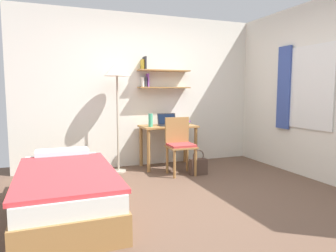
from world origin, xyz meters
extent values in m
plane|color=brown|center=(0.00, 0.00, 0.00)|extent=(5.28, 5.28, 0.00)
cube|color=silver|center=(0.00, 2.02, 1.30)|extent=(4.40, 0.05, 2.60)
cube|color=#9E703D|center=(0.28, 1.89, 1.36)|extent=(0.91, 0.22, 0.02)
cube|color=silver|center=(-0.10, 1.93, 1.45)|extent=(0.03, 0.13, 0.16)
cube|color=#333338|center=(-0.06, 1.93, 1.45)|extent=(0.03, 0.13, 0.17)
cube|color=purple|center=(-0.01, 1.93, 1.48)|extent=(0.02, 0.12, 0.22)
cube|color=#9E703D|center=(0.28, 1.89, 1.65)|extent=(0.91, 0.22, 0.02)
cube|color=gold|center=(-0.11, 1.92, 1.74)|extent=(0.03, 0.14, 0.17)
cube|color=#333338|center=(-0.07, 1.90, 1.77)|extent=(0.02, 0.17, 0.21)
cube|color=silver|center=(2.02, 0.00, 1.30)|extent=(0.05, 4.40, 2.60)
cube|color=silver|center=(1.99, 0.33, 1.35)|extent=(0.02, 0.83, 1.22)
cube|color=white|center=(1.99, 0.33, 1.35)|extent=(0.01, 0.77, 1.16)
cube|color=#384C93|center=(1.96, 0.85, 1.35)|extent=(0.03, 0.28, 1.32)
cube|color=#9E703D|center=(-1.47, 0.23, 0.14)|extent=(0.94, 2.03, 0.28)
cube|color=silver|center=(-1.47, 0.23, 0.36)|extent=(0.90, 1.97, 0.16)
cube|color=#DB383D|center=(-1.47, 0.11, 0.46)|extent=(0.96, 1.66, 0.04)
cube|color=white|center=(-1.47, 1.02, 0.49)|extent=(0.66, 0.28, 0.10)
cube|color=#9E703D|center=(0.28, 1.70, 0.70)|extent=(0.93, 0.53, 0.03)
cylinder|color=#9E703D|center=(-0.14, 1.48, 0.34)|extent=(0.06, 0.06, 0.69)
cylinder|color=#9E703D|center=(0.69, 1.48, 0.34)|extent=(0.06, 0.06, 0.69)
cylinder|color=#9E703D|center=(-0.14, 1.92, 0.34)|extent=(0.06, 0.06, 0.69)
cylinder|color=#9E703D|center=(0.69, 1.92, 0.34)|extent=(0.06, 0.06, 0.69)
cube|color=#9E703D|center=(0.28, 1.15, 0.44)|extent=(0.42, 0.39, 0.03)
cube|color=#B23838|center=(0.28, 1.15, 0.47)|extent=(0.39, 0.36, 0.04)
cube|color=#9E703D|center=(0.29, 1.33, 0.69)|extent=(0.40, 0.04, 0.40)
cylinder|color=#9E703D|center=(0.11, 1.00, 0.21)|extent=(0.04, 0.04, 0.42)
cylinder|color=#9E703D|center=(0.45, 0.99, 0.21)|extent=(0.04, 0.04, 0.42)
cylinder|color=#9E703D|center=(0.11, 1.31, 0.21)|extent=(0.04, 0.04, 0.42)
cylinder|color=#9E703D|center=(0.46, 1.31, 0.21)|extent=(0.04, 0.04, 0.42)
cylinder|color=#B2A893|center=(-0.59, 1.67, 0.01)|extent=(0.24, 0.24, 0.02)
cylinder|color=#B2A893|center=(-0.59, 1.67, 0.78)|extent=(0.03, 0.03, 1.51)
cone|color=silver|center=(-0.59, 1.67, 1.64)|extent=(0.40, 0.40, 0.22)
cube|color=black|center=(0.27, 1.68, 0.72)|extent=(0.33, 0.21, 0.01)
cube|color=black|center=(0.27, 1.76, 0.82)|extent=(0.33, 0.05, 0.19)
cube|color=black|center=(0.27, 1.75, 0.82)|extent=(0.29, 0.04, 0.16)
cylinder|color=#42A87F|center=(-0.06, 1.62, 0.83)|extent=(0.07, 0.07, 0.22)
cube|color=#4CA856|center=(0.56, 1.75, 0.73)|extent=(0.19, 0.23, 0.03)
cube|color=#D13D38|center=(0.57, 1.74, 0.76)|extent=(0.15, 0.22, 0.02)
cube|color=purple|center=(0.57, 1.73, 0.78)|extent=(0.18, 0.24, 0.02)
cube|color=#4C382D|center=(0.54, 1.06, 0.12)|extent=(0.27, 0.12, 0.25)
torus|color=#4C382D|center=(0.54, 1.06, 0.30)|extent=(0.19, 0.02, 0.19)
camera|label=1|loc=(-1.60, -3.18, 1.29)|focal=33.08mm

